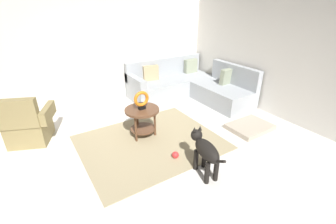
# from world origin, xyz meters

# --- Properties ---
(ground_plane) EXTENTS (6.00, 6.00, 0.10)m
(ground_plane) POSITION_xyz_m (0.00, 0.00, -0.05)
(ground_plane) COLOR silver
(wall_back) EXTENTS (6.00, 0.12, 2.70)m
(wall_back) POSITION_xyz_m (0.00, 2.94, 1.35)
(wall_back) COLOR silver
(wall_back) RESTS_ON ground_plane
(wall_right) EXTENTS (0.12, 6.00, 2.70)m
(wall_right) POSITION_xyz_m (2.94, 0.00, 1.35)
(wall_right) COLOR silver
(wall_right) RESTS_ON ground_plane
(area_rug) EXTENTS (2.30, 1.90, 0.01)m
(area_rug) POSITION_xyz_m (0.15, 0.70, 0.01)
(area_rug) COLOR tan
(area_rug) RESTS_ON ground_plane
(sectional_couch) EXTENTS (2.20, 2.25, 0.88)m
(sectional_couch) POSITION_xyz_m (1.99, 2.01, 0.29)
(sectional_couch) COLOR #9EA3A8
(sectional_couch) RESTS_ON ground_plane
(armchair) EXTENTS (0.97, 0.86, 0.88)m
(armchair) POSITION_xyz_m (-1.58, 1.84, 0.32)
(armchair) COLOR olive
(armchair) RESTS_ON ground_plane
(side_table) EXTENTS (0.60, 0.60, 0.54)m
(side_table) POSITION_xyz_m (0.15, 0.96, 0.42)
(side_table) COLOR brown
(side_table) RESTS_ON ground_plane
(torus_sculpture) EXTENTS (0.28, 0.08, 0.33)m
(torus_sculpture) POSITION_xyz_m (0.15, 0.96, 0.71)
(torus_sculpture) COLOR black
(torus_sculpture) RESTS_ON side_table
(dog_bed_mat) EXTENTS (0.80, 0.60, 0.09)m
(dog_bed_mat) POSITION_xyz_m (1.98, 0.08, 0.04)
(dog_bed_mat) COLOR #B2A38E
(dog_bed_mat) RESTS_ON ground_plane
(dog) EXTENTS (0.31, 0.84, 0.63)m
(dog) POSITION_xyz_m (0.42, -0.39, 0.38)
(dog) COLOR black
(dog) RESTS_ON ground_plane
(dog_toy_ball) EXTENTS (0.11, 0.11, 0.11)m
(dog_toy_ball) POSITION_xyz_m (0.27, 0.10, 0.05)
(dog_toy_ball) COLOR red
(dog_toy_ball) RESTS_ON ground_plane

